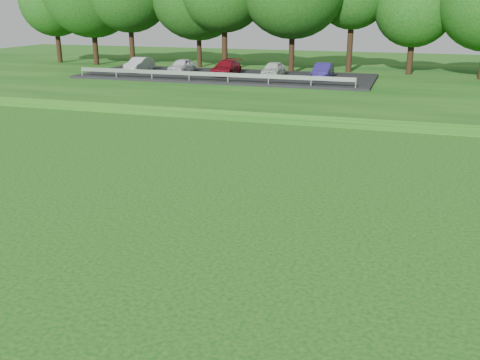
% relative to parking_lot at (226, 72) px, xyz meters
% --- Properties ---
extents(parking_lot, '(24.00, 9.00, 1.38)m').
position_rel_parking_lot_xyz_m(parking_lot, '(0.00, 0.00, 0.00)').
color(parking_lot, black).
rests_on(parking_lot, berm).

